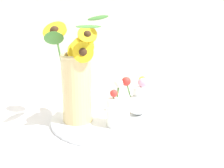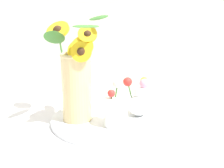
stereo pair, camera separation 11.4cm
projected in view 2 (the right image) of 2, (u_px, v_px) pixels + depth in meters
name	position (u px, v px, depth m)	size (l,w,h in m)	color
ground_plane	(107.00, 125.00, 1.15)	(6.00, 6.00, 0.00)	silver
serving_tray	(112.00, 119.00, 1.18)	(0.46, 0.46, 0.02)	silver
mason_jar_sunflowers	(76.00, 77.00, 1.12)	(0.27, 0.24, 0.38)	#D1B77A
vase_small_center	(116.00, 110.00, 1.09)	(0.08, 0.09, 0.16)	white
vase_bulb_right	(138.00, 101.00, 1.18)	(0.10, 0.08, 0.15)	white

